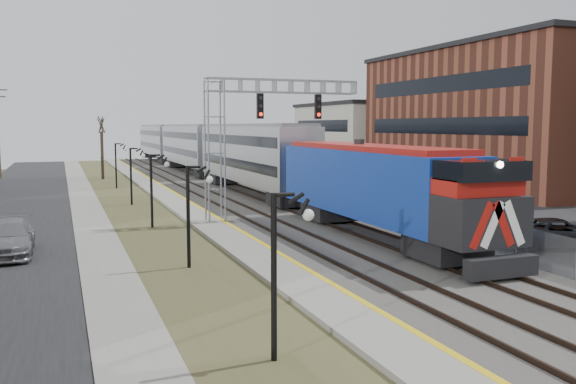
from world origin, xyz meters
TOP-DOWN VIEW (x-y plane):
  - street_west at (-11.50, 35.00)m, footprint 7.00×120.00m
  - sidewalk at (-7.00, 35.00)m, footprint 2.00×120.00m
  - grass_median at (-4.00, 35.00)m, footprint 4.00×120.00m
  - platform at (-1.00, 35.00)m, footprint 2.00×120.00m
  - ballast_bed at (4.00, 35.00)m, footprint 8.00×120.00m
  - parking_lot at (16.00, 35.00)m, footprint 16.00×120.00m
  - platform_edge at (-0.12, 35.00)m, footprint 0.24×120.00m
  - track_near at (2.00, 35.00)m, footprint 1.58×120.00m
  - track_far at (5.50, 35.00)m, footprint 1.58×120.00m
  - train at (5.50, 56.03)m, footprint 3.00×85.85m
  - signal_gantry at (1.22, 27.99)m, footprint 9.00×1.07m
  - lampposts at (-4.00, 18.29)m, footprint 0.14×62.14m
  - fence at (8.20, 35.00)m, footprint 0.04×120.00m
  - car_lot_c at (12.36, 16.00)m, footprint 5.29×3.90m
  - car_lot_d at (13.56, 28.93)m, footprint 5.39×3.80m
  - car_lot_e at (11.14, 22.85)m, footprint 4.80×3.15m
  - car_lot_f at (11.66, 42.39)m, footprint 4.21×2.10m
  - car_street_b at (-10.73, 23.08)m, footprint 2.05×5.03m

SIDE VIEW (x-z plane):
  - street_west at x=-11.50m, z-range 0.00..0.04m
  - parking_lot at x=16.00m, z-range 0.00..0.04m
  - grass_median at x=-4.00m, z-range 0.00..0.06m
  - sidewalk at x=-7.00m, z-range 0.00..0.08m
  - ballast_bed at x=4.00m, z-range 0.00..0.20m
  - platform at x=-1.00m, z-range 0.00..0.24m
  - platform_edge at x=-0.12m, z-range 0.24..0.25m
  - track_near at x=2.00m, z-range 0.20..0.35m
  - track_far at x=5.50m, z-range 0.20..0.35m
  - car_lot_f at x=11.66m, z-range 0.00..1.33m
  - car_lot_c at x=12.36m, z-range 0.00..1.34m
  - car_lot_d at x=13.56m, z-range 0.00..1.45m
  - car_street_b at x=-10.73m, z-range 0.00..1.46m
  - car_lot_e at x=11.14m, z-range 0.00..1.52m
  - fence at x=8.20m, z-range 0.00..1.60m
  - lampposts at x=-4.00m, z-range 0.00..4.00m
  - train at x=5.50m, z-range 0.26..5.58m
  - signal_gantry at x=1.22m, z-range 1.51..9.66m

